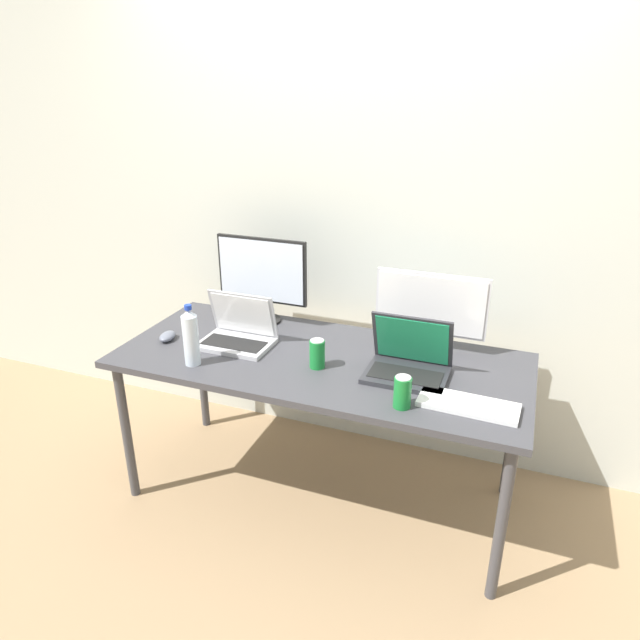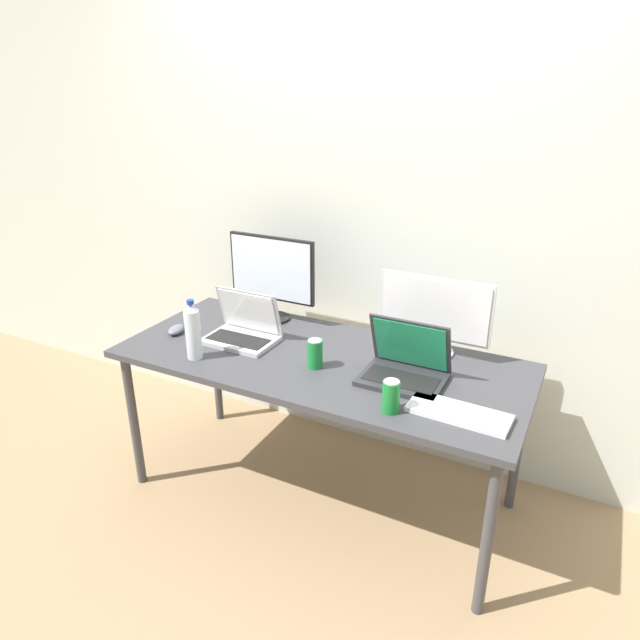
{
  "view_description": "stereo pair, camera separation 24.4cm",
  "coord_description": "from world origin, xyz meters",
  "px_view_note": "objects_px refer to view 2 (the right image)",
  "views": [
    {
      "loc": [
        0.8,
        -2.1,
        1.87
      ],
      "look_at": [
        0.0,
        0.0,
        0.92
      ],
      "focal_mm": 32.0,
      "sensor_mm": 36.0,
      "label": 1
    },
    {
      "loc": [
        1.03,
        -2.0,
        1.87
      ],
      "look_at": [
        0.0,
        0.0,
        0.92
      ],
      "focal_mm": 32.0,
      "sensor_mm": 36.0,
      "label": 2
    }
  ],
  "objects_px": {
    "water_bottle": "(193,331)",
    "soda_can_near_keyboard": "(391,396)",
    "monitor_center": "(435,314)",
    "work_desk": "(320,369)",
    "mouse_by_keyboard": "(176,330)",
    "laptop_silver": "(244,329)",
    "soda_can_by_laptop": "(315,354)",
    "monitor_left": "(272,274)",
    "keyboard_main": "(459,413)",
    "laptop_secondary": "(405,366)"
  },
  "relations": [
    {
      "from": "work_desk",
      "to": "soda_can_by_laptop",
      "type": "bearing_deg",
      "value": -76.62
    },
    {
      "from": "monitor_left",
      "to": "soda_can_by_laptop",
      "type": "relative_size",
      "value": 3.71
    },
    {
      "from": "water_bottle",
      "to": "soda_can_near_keyboard",
      "type": "bearing_deg",
      "value": -1.51
    },
    {
      "from": "work_desk",
      "to": "monitor_center",
      "type": "xyz_separation_m",
      "value": [
        0.42,
        0.27,
        0.25
      ]
    },
    {
      "from": "work_desk",
      "to": "monitor_left",
      "type": "bearing_deg",
      "value": 145.63
    },
    {
      "from": "laptop_secondary",
      "to": "mouse_by_keyboard",
      "type": "bearing_deg",
      "value": -176.43
    },
    {
      "from": "laptop_secondary",
      "to": "mouse_by_keyboard",
      "type": "height_order",
      "value": "laptop_secondary"
    },
    {
      "from": "work_desk",
      "to": "soda_can_near_keyboard",
      "type": "distance_m",
      "value": 0.53
    },
    {
      "from": "keyboard_main",
      "to": "soda_can_by_laptop",
      "type": "distance_m",
      "value": 0.65
    },
    {
      "from": "monitor_center",
      "to": "monitor_left",
      "type": "bearing_deg",
      "value": 179.13
    },
    {
      "from": "work_desk",
      "to": "mouse_by_keyboard",
      "type": "distance_m",
      "value": 0.74
    },
    {
      "from": "keyboard_main",
      "to": "soda_can_by_laptop",
      "type": "xyz_separation_m",
      "value": [
        -0.64,
        0.1,
        0.05
      ]
    },
    {
      "from": "monitor_left",
      "to": "laptop_secondary",
      "type": "relative_size",
      "value": 1.4
    },
    {
      "from": "work_desk",
      "to": "keyboard_main",
      "type": "relative_size",
      "value": 4.89
    },
    {
      "from": "monitor_center",
      "to": "keyboard_main",
      "type": "distance_m",
      "value": 0.55
    },
    {
      "from": "laptop_silver",
      "to": "keyboard_main",
      "type": "distance_m",
      "value": 1.09
    },
    {
      "from": "mouse_by_keyboard",
      "to": "soda_can_by_laptop",
      "type": "height_order",
      "value": "soda_can_by_laptop"
    },
    {
      "from": "monitor_left",
      "to": "laptop_silver",
      "type": "relative_size",
      "value": 1.43
    },
    {
      "from": "soda_can_near_keyboard",
      "to": "mouse_by_keyboard",
      "type": "bearing_deg",
      "value": 170.69
    },
    {
      "from": "soda_can_near_keyboard",
      "to": "work_desk",
      "type": "bearing_deg",
      "value": 147.6
    },
    {
      "from": "work_desk",
      "to": "monitor_left",
      "type": "height_order",
      "value": "monitor_left"
    },
    {
      "from": "monitor_center",
      "to": "water_bottle",
      "type": "relative_size",
      "value": 1.82
    },
    {
      "from": "keyboard_main",
      "to": "monitor_center",
      "type": "bearing_deg",
      "value": 120.4
    },
    {
      "from": "work_desk",
      "to": "laptop_silver",
      "type": "xyz_separation_m",
      "value": [
        -0.4,
        0.0,
        0.11
      ]
    },
    {
      "from": "water_bottle",
      "to": "soda_can_near_keyboard",
      "type": "relative_size",
      "value": 2.16
    },
    {
      "from": "work_desk",
      "to": "laptop_secondary",
      "type": "bearing_deg",
      "value": -1.72
    },
    {
      "from": "monitor_center",
      "to": "laptop_secondary",
      "type": "bearing_deg",
      "value": -95.55
    },
    {
      "from": "work_desk",
      "to": "water_bottle",
      "type": "bearing_deg",
      "value": -153.01
    },
    {
      "from": "work_desk",
      "to": "mouse_by_keyboard",
      "type": "xyz_separation_m",
      "value": [
        -0.74,
        -0.08,
        0.08
      ]
    },
    {
      "from": "water_bottle",
      "to": "soda_can_by_laptop",
      "type": "height_order",
      "value": "water_bottle"
    },
    {
      "from": "keyboard_main",
      "to": "water_bottle",
      "type": "bearing_deg",
      "value": -174.39
    },
    {
      "from": "mouse_by_keyboard",
      "to": "soda_can_near_keyboard",
      "type": "relative_size",
      "value": 0.86
    },
    {
      "from": "monitor_center",
      "to": "mouse_by_keyboard",
      "type": "relative_size",
      "value": 4.58
    },
    {
      "from": "monitor_left",
      "to": "laptop_silver",
      "type": "distance_m",
      "value": 0.34
    },
    {
      "from": "monitor_center",
      "to": "soda_can_by_laptop",
      "type": "distance_m",
      "value": 0.55
    },
    {
      "from": "monitor_center",
      "to": "work_desk",
      "type": "bearing_deg",
      "value": -147.45
    },
    {
      "from": "keyboard_main",
      "to": "monitor_left",
      "type": "bearing_deg",
      "value": 158.98
    },
    {
      "from": "water_bottle",
      "to": "monitor_center",
      "type": "bearing_deg",
      "value": 29.64
    },
    {
      "from": "work_desk",
      "to": "monitor_center",
      "type": "relative_size",
      "value": 3.64
    },
    {
      "from": "monitor_center",
      "to": "laptop_secondary",
      "type": "relative_size",
      "value": 1.49
    },
    {
      "from": "mouse_by_keyboard",
      "to": "water_bottle",
      "type": "xyz_separation_m",
      "value": [
        0.25,
        -0.17,
        0.11
      ]
    },
    {
      "from": "monitor_left",
      "to": "laptop_secondary",
      "type": "distance_m",
      "value": 0.88
    },
    {
      "from": "laptop_silver",
      "to": "soda_can_by_laptop",
      "type": "distance_m",
      "value": 0.44
    },
    {
      "from": "laptop_silver",
      "to": "soda_can_by_laptop",
      "type": "xyz_separation_m",
      "value": [
        0.43,
        -0.09,
        0.01
      ]
    },
    {
      "from": "water_bottle",
      "to": "laptop_silver",
      "type": "bearing_deg",
      "value": 71.44
    },
    {
      "from": "monitor_left",
      "to": "monitor_center",
      "type": "height_order",
      "value": "monitor_left"
    },
    {
      "from": "work_desk",
      "to": "water_bottle",
      "type": "xyz_separation_m",
      "value": [
        -0.49,
        -0.25,
        0.18
      ]
    },
    {
      "from": "laptop_secondary",
      "to": "water_bottle",
      "type": "relative_size",
      "value": 1.23
    },
    {
      "from": "monitor_left",
      "to": "soda_can_near_keyboard",
      "type": "xyz_separation_m",
      "value": [
        0.85,
        -0.56,
        -0.18
      ]
    },
    {
      "from": "monitor_left",
      "to": "keyboard_main",
      "type": "height_order",
      "value": "monitor_left"
    }
  ]
}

